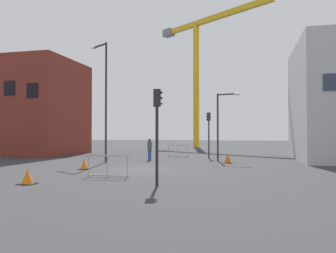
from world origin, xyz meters
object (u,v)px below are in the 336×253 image
object	(u,v)px
streetlamp_tall	(105,93)
traffic_cone_striped	(84,164)
traffic_cone_orange	(27,177)
traffic_cone_by_barrier	(228,159)
traffic_light_island	(209,127)
pedestrian_walking	(150,148)
traffic_light_crosswalk	(157,121)
construction_crane	(199,58)
streetlamp_short	(221,119)

from	to	relation	value
streetlamp_tall	traffic_cone_striped	world-z (taller)	streetlamp_tall
traffic_cone_orange	traffic_cone_by_barrier	size ratio (longest dim) A/B	0.94
streetlamp_tall	traffic_light_island	world-z (taller)	streetlamp_tall
streetlamp_tall	pedestrian_walking	world-z (taller)	streetlamp_tall
traffic_light_island	traffic_light_crosswalk	bearing A→B (deg)	-91.40
streetlamp_tall	traffic_light_island	size ratio (longest dim) A/B	2.26
streetlamp_tall	traffic_cone_striped	bearing A→B (deg)	-79.99
traffic_cone_orange	traffic_light_crosswalk	bearing A→B (deg)	7.70
streetlamp_tall	traffic_cone_striped	size ratio (longest dim) A/B	14.41
construction_crane	traffic_light_island	xyz separation A→B (m)	(3.72, -20.60, -10.74)
streetlamp_short	traffic_light_crosswalk	distance (m)	12.47
construction_crane	streetlamp_short	distance (m)	25.86
traffic_cone_orange	traffic_cone_striped	xyz separation A→B (m)	(-0.42, 5.63, -0.02)
traffic_light_island	traffic_cone_by_barrier	world-z (taller)	traffic_light_island
streetlamp_tall	traffic_light_crosswalk	size ratio (longest dim) A/B	2.26
streetlamp_tall	traffic_cone_orange	distance (m)	11.27
traffic_cone_striped	traffic_cone_by_barrier	size ratio (longest dim) A/B	0.88
streetlamp_short	traffic_cone_orange	world-z (taller)	streetlamp_short
construction_crane	pedestrian_walking	xyz separation A→B (m)	(-0.53, -23.81, -12.36)
streetlamp_tall	traffic_cone_orange	bearing A→B (deg)	-83.15
construction_crane	traffic_cone_orange	distance (m)	38.65
streetlamp_tall	traffic_cone_by_barrier	xyz separation A→B (m)	(8.78, 1.48, -4.74)
streetlamp_short	streetlamp_tall	bearing A→B (deg)	-160.38
traffic_cone_striped	traffic_cone_by_barrier	xyz separation A→B (m)	(7.98, 6.00, 0.04)
streetlamp_short	traffic_cone_by_barrier	distance (m)	3.24
streetlamp_tall	pedestrian_walking	xyz separation A→B (m)	(2.73, 2.36, -4.07)
construction_crane	streetlamp_tall	world-z (taller)	construction_crane
streetlamp_tall	traffic_cone_by_barrier	bearing A→B (deg)	9.58
traffic_cone_orange	traffic_light_island	bearing A→B (deg)	69.89
pedestrian_walking	streetlamp_short	bearing A→B (deg)	5.90
streetlamp_short	traffic_light_island	world-z (taller)	streetlamp_short
streetlamp_short	pedestrian_walking	size ratio (longest dim) A/B	3.05
traffic_cone_striped	streetlamp_short	bearing A→B (deg)	45.11
traffic_light_crosswalk	pedestrian_walking	size ratio (longest dim) A/B	2.29
traffic_light_crosswalk	traffic_cone_striped	xyz separation A→B (m)	(-5.81, 4.90, -2.33)
traffic_light_crosswalk	traffic_light_island	bearing A→B (deg)	88.60
traffic_cone_striped	traffic_light_crosswalk	bearing A→B (deg)	-40.14
streetlamp_short	pedestrian_walking	xyz separation A→B (m)	(-5.49, -0.57, -2.18)
pedestrian_walking	traffic_light_island	bearing A→B (deg)	37.06
traffic_cone_orange	traffic_cone_by_barrier	distance (m)	13.87
construction_crane	traffic_cone_striped	distance (m)	33.45
pedestrian_walking	streetlamp_tall	bearing A→B (deg)	-139.12
pedestrian_walking	traffic_cone_orange	xyz separation A→B (m)	(-1.51, -12.51, -0.68)
streetlamp_tall	traffic_cone_by_barrier	world-z (taller)	streetlamp_tall
pedestrian_walking	traffic_cone_striped	bearing A→B (deg)	-105.68
construction_crane	streetlamp_short	world-z (taller)	construction_crane
traffic_light_crosswalk	traffic_cone_by_barrier	xyz separation A→B (m)	(2.17, 10.90, -2.29)
streetlamp_short	traffic_light_crosswalk	world-z (taller)	streetlamp_short
pedestrian_walking	traffic_cone_striped	xyz separation A→B (m)	(-1.93, -6.88, -0.70)
streetlamp_tall	traffic_cone_striped	xyz separation A→B (m)	(0.80, -4.52, -4.77)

